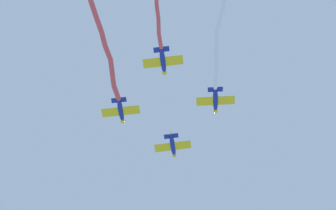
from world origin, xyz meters
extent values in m
ellipsoid|color=navy|center=(-2.66, -4.30, 75.36)|extent=(1.74, 4.81, 0.96)
sphere|color=yellow|center=(-2.29, -6.52, 75.36)|extent=(0.94, 0.94, 0.82)
ellipsoid|color=black|center=(-2.57, -4.88, 75.72)|extent=(0.83, 1.27, 0.51)
cube|color=yellow|center=(-2.64, -4.46, 75.23)|extent=(7.03, 2.73, 0.13)
cube|color=navy|center=(-2.99, -2.35, 75.44)|extent=(2.79, 1.33, 0.11)
cube|color=yellow|center=(-2.98, -2.44, 75.94)|extent=(0.31, 1.08, 1.33)
ellipsoid|color=navy|center=(3.91, 5.80, 74.96)|extent=(1.86, 4.81, 0.96)
sphere|color=yellow|center=(4.35, 3.59, 74.96)|extent=(0.96, 0.96, 0.82)
ellipsoid|color=black|center=(4.03, 5.22, 75.32)|extent=(0.86, 1.28, 0.51)
cube|color=yellow|center=(3.95, 5.64, 74.83)|extent=(7.03, 2.91, 0.13)
cube|color=navy|center=(3.53, 7.74, 75.04)|extent=(2.80, 1.40, 0.11)
cube|color=yellow|center=(3.55, 7.64, 75.54)|extent=(0.33, 1.08, 1.33)
cylinder|color=#DB4C4C|center=(3.39, 9.39, 74.87)|extent=(1.27, 2.62, 1.20)
cylinder|color=#DB4C4C|center=(3.09, 11.72, 75.00)|extent=(1.64, 2.30, 1.49)
cylinder|color=#DB4C4C|center=(2.59, 13.92, 75.35)|extent=(1.71, 2.56, 1.56)
cylinder|color=#DB4C4C|center=(2.33, 16.40, 75.66)|extent=(0.97, 2.71, 1.19)
cylinder|color=#DB4C4C|center=(2.22, 18.83, 75.91)|extent=(1.46, 2.35, 1.46)
cylinder|color=#DB4C4C|center=(2.08, 21.12, 76.16)|extent=(0.98, 2.46, 1.20)
cylinder|color=#DB4C4C|center=(2.06, 23.32, 76.49)|extent=(0.92, 2.21, 1.29)
sphere|color=#DB4C4C|center=(3.45, 8.11, 74.90)|extent=(0.86, 0.86, 0.86)
sphere|color=#DB4C4C|center=(3.33, 10.68, 74.84)|extent=(0.86, 0.86, 0.86)
sphere|color=#DB4C4C|center=(2.85, 12.76, 75.16)|extent=(0.86, 0.86, 0.86)
sphere|color=#DB4C4C|center=(2.32, 15.09, 75.54)|extent=(0.86, 0.86, 0.86)
sphere|color=#DB4C4C|center=(2.34, 17.72, 75.79)|extent=(0.86, 0.86, 0.86)
sphere|color=#DB4C4C|center=(2.10, 19.94, 76.04)|extent=(0.86, 0.86, 0.86)
sphere|color=#DB4C4C|center=(2.07, 22.30, 76.29)|extent=(0.86, 0.86, 0.86)
sphere|color=#DB4C4C|center=(2.05, 24.34, 76.70)|extent=(0.86, 0.86, 0.86)
ellipsoid|color=navy|center=(-12.76, 2.28, 75.66)|extent=(2.12, 4.80, 0.96)
sphere|color=yellow|center=(-12.20, 0.10, 75.66)|extent=(1.00, 1.00, 0.82)
ellipsoid|color=black|center=(-12.61, 1.71, 76.02)|extent=(0.92, 1.30, 0.51)
cube|color=yellow|center=(-12.72, 2.12, 75.53)|extent=(7.04, 3.28, 0.13)
cube|color=navy|center=(-13.26, 4.19, 75.74)|extent=(2.82, 1.54, 0.11)
cube|color=yellow|center=(-13.23, 4.10, 76.24)|extent=(0.39, 1.07, 1.33)
cylinder|color=white|center=(-13.93, 6.22, 75.94)|extent=(2.07, 3.59, 1.63)
cylinder|color=white|center=(-14.92, 9.42, 76.37)|extent=(1.63, 3.28, 0.98)
cylinder|color=white|center=(-15.85, 12.57, 76.76)|extent=(1.97, 3.45, 1.58)
cylinder|color=white|center=(-17.17, 15.47, 77.36)|extent=(2.41, 2.99, 1.42)
cylinder|color=white|center=(-18.66, 18.06, 77.76)|extent=(2.08, 2.90, 1.04)
sphere|color=white|center=(-13.35, 4.56, 75.60)|extent=(0.71, 0.71, 0.71)
sphere|color=white|center=(-14.50, 7.88, 76.29)|extent=(0.71, 0.71, 0.71)
sphere|color=white|center=(-15.33, 10.97, 76.45)|extent=(0.71, 0.71, 0.71)
sphere|color=white|center=(-16.37, 14.17, 77.08)|extent=(0.71, 0.71, 0.71)
sphere|color=white|center=(-17.98, 16.77, 77.64)|extent=(0.71, 0.71, 0.71)
ellipsoid|color=navy|center=(-6.18, 12.37, 75.16)|extent=(1.84, 4.81, 0.96)
sphere|color=yellow|center=(-5.76, 10.17, 75.16)|extent=(0.96, 0.96, 0.82)
ellipsoid|color=black|center=(-6.07, 11.80, 75.52)|extent=(0.85, 1.28, 0.51)
cube|color=yellow|center=(-6.15, 12.22, 75.03)|extent=(7.03, 2.88, 0.13)
cube|color=navy|center=(-6.56, 14.32, 75.24)|extent=(2.80, 1.39, 0.11)
cube|color=yellow|center=(-6.54, 14.22, 75.74)|extent=(0.33, 1.08, 1.33)
cylinder|color=#DB4C4C|center=(-6.80, 15.83, 75.35)|extent=(1.24, 2.45, 1.40)
cylinder|color=#DB4C4C|center=(-7.32, 18.12, 75.82)|extent=(1.56, 2.53, 1.32)
cylinder|color=#DB4C4C|center=(-7.86, 20.36, 76.23)|extent=(1.32, 2.33, 1.31)
sphere|color=#DB4C4C|center=(-6.63, 14.69, 75.10)|extent=(0.66, 0.66, 0.66)
sphere|color=#DB4C4C|center=(-6.97, 16.97, 75.61)|extent=(0.66, 0.66, 0.66)
sphere|color=#DB4C4C|center=(-7.66, 19.28, 76.04)|extent=(0.66, 0.66, 0.66)
sphere|color=#DB4C4C|center=(-8.06, 21.44, 76.43)|extent=(0.66, 0.66, 0.66)
camera|label=1|loc=(-14.91, 36.73, 5.88)|focal=46.40mm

